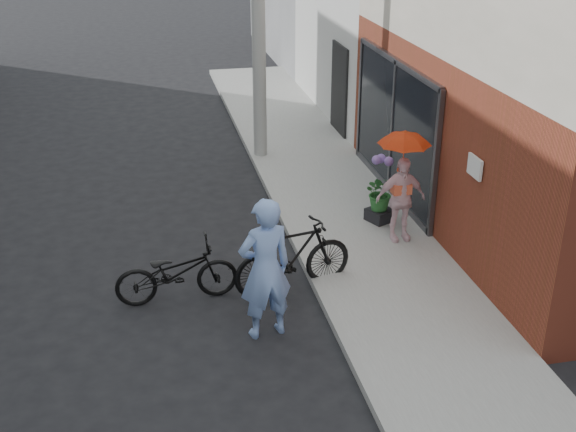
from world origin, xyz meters
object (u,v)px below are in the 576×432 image
object	(u,v)px
officer	(265,269)
bike_right	(293,256)
kimono_woman	(400,199)
planter	(380,215)
bike_left	(176,272)

from	to	relation	value
officer	bike_right	distance (m)	1.28
kimono_woman	planter	size ratio (longest dim) A/B	3.55
officer	planter	bearing A→B (deg)	-143.92
officer	kimono_woman	size ratio (longest dim) A/B	1.38
officer	kimono_woman	xyz separation A→B (m)	(2.60, 2.09, -0.15)
officer	planter	distance (m)	3.87
officer	bike_left	size ratio (longest dim) A/B	1.13
bike_left	kimono_woman	bearing A→B (deg)	-77.13
bike_left	planter	size ratio (longest dim) A/B	4.35
bike_left	planter	distance (m)	4.01
bike_left	kimono_woman	xyz separation A→B (m)	(3.68, 1.00, 0.37)
bike_left	bike_right	bearing A→B (deg)	-94.02
kimono_woman	planter	xyz separation A→B (m)	(-0.06, 0.73, -0.60)
bike_right	kimono_woman	size ratio (longest dim) A/B	1.29
bike_right	bike_left	bearing A→B (deg)	76.74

